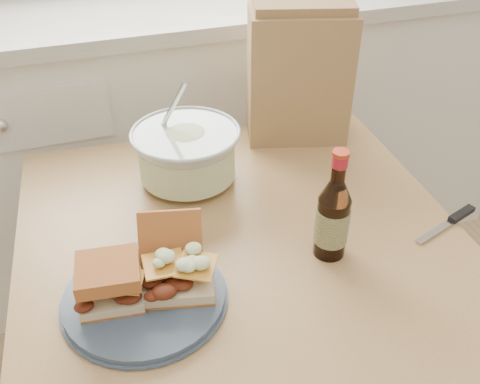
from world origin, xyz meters
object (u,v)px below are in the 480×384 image
object	(u,v)px
coleslaw_bowl	(187,156)
beer_bottle	(333,217)
plate	(145,297)
dining_table	(243,276)
paper_bag	(298,75)

from	to	relation	value
coleslaw_bowl	beer_bottle	xyz separation A→B (m)	(0.19, -0.32, 0.02)
plate	coleslaw_bowl	world-z (taller)	coleslaw_bowl
beer_bottle	dining_table	bearing A→B (deg)	161.96
dining_table	paper_bag	world-z (taller)	paper_bag
plate	paper_bag	xyz separation A→B (m)	(0.47, 0.46, 0.15)
plate	paper_bag	bearing A→B (deg)	43.80
dining_table	plate	size ratio (longest dim) A/B	3.33
plate	paper_bag	world-z (taller)	paper_bag
beer_bottle	paper_bag	xyz separation A→B (m)	(0.12, 0.44, 0.07)
plate	beer_bottle	xyz separation A→B (m)	(0.35, 0.01, 0.08)
dining_table	plate	bearing A→B (deg)	-150.90
coleslaw_bowl	dining_table	bearing A→B (deg)	-77.29
coleslaw_bowl	paper_bag	bearing A→B (deg)	21.28
beer_bottle	paper_bag	bearing A→B (deg)	89.92
plate	coleslaw_bowl	distance (m)	0.37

